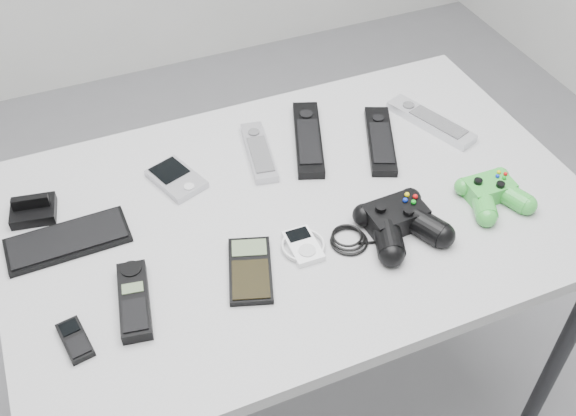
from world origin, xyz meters
name	(u,v)px	position (x,y,z in m)	size (l,w,h in m)	color
floor	(278,382)	(0.00, 0.00, 0.00)	(3.50, 3.50, 0.00)	gray
desk	(296,230)	(0.01, -0.08, 0.71)	(1.16, 0.75, 0.78)	#AFAFB2
pda_keyboard	(68,240)	(-0.42, -0.01, 0.78)	(0.23, 0.10, 0.01)	black
dock_bracket	(32,206)	(-0.47, 0.10, 0.80)	(0.09, 0.08, 0.05)	black
pda	(176,178)	(-0.19, 0.08, 0.79)	(0.08, 0.12, 0.02)	#A7A6AE
remote_silver_a	(259,151)	(0.00, 0.10, 0.79)	(0.05, 0.19, 0.02)	#A7A6AE
remote_black_a	(308,138)	(0.12, 0.09, 0.79)	(0.06, 0.25, 0.03)	black
remote_black_b	(380,140)	(0.26, 0.03, 0.79)	(0.05, 0.23, 0.02)	black
remote_silver_b	(431,121)	(0.40, 0.05, 0.79)	(0.05, 0.22, 0.02)	silver
mobile_phone	(75,340)	(-0.45, -0.24, 0.78)	(0.04, 0.09, 0.01)	black
cordless_handset	(134,300)	(-0.34, -0.20, 0.79)	(0.05, 0.16, 0.03)	black
calculator	(250,270)	(-0.13, -0.21, 0.78)	(0.08, 0.15, 0.02)	black
mp3_player	(303,245)	(-0.02, -0.19, 0.78)	(0.08, 0.09, 0.02)	white
controller_black	(400,220)	(0.17, -0.22, 0.80)	(0.27, 0.17, 0.05)	black
controller_green	(493,192)	(0.38, -0.22, 0.80)	(0.13, 0.14, 0.05)	#248428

